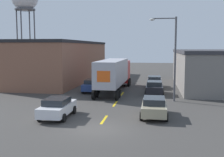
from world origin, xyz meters
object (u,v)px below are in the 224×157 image
Objects in this scene: parked_car_right_near at (154,107)px; parked_car_right_mid at (154,87)px; parked_car_left_near at (57,107)px; parked_car_left_far at (93,85)px; street_lamp at (172,53)px; parked_car_right_far at (154,82)px; semi_truck at (115,72)px.

parked_car_right_near and parked_car_right_mid have the same top height.
parked_car_left_near is at bearing -121.97° from parked_car_right_mid.
parked_car_left_near is 12.76m from parked_car_left_far.
parked_car_right_mid is at bearing 58.03° from parked_car_left_near.
parked_car_left_near and parked_car_right_mid have the same top height.
parked_car_left_far is at bearing 153.27° from street_lamp.
parked_car_right_far is 1.00× the size of parked_car_right_mid.
street_lamp reaches higher than parked_car_right_near.
semi_truck is 5.40m from parked_car_right_mid.
parked_car_right_near and parked_car_left_far have the same top height.
parked_car_right_mid is at bearing -5.42° from parked_car_left_far.
parked_car_right_far is 0.52× the size of street_lamp.
parked_car_left_near is at bearing -138.68° from street_lamp.
parked_car_left_far is 11.12m from street_lamp.
semi_truck reaches higher than parked_car_right_near.
parked_car_right_near is at bearing -90.00° from parked_car_right_mid.
street_lamp reaches higher than parked_car_right_far.
parked_car_left_near is 1.00× the size of parked_car_right_far.
semi_truck is 3.14m from parked_car_left_far.
semi_truck is 3.08× the size of parked_car_left_far.
parked_car_right_mid is (7.52, 12.05, 0.00)m from parked_car_left_near.
parked_car_left_far is (-2.59, -0.83, -1.57)m from semi_truck.
parked_car_right_near is 1.00× the size of parked_car_right_mid.
semi_truck reaches higher than parked_car_right_far.
parked_car_right_far is at bearing 90.00° from parked_car_right_mid.
parked_car_right_mid is (4.93, -1.54, -1.57)m from semi_truck.
parked_car_right_far is at bearing 66.92° from parked_car_left_near.
parked_car_left_near is at bearing -113.08° from parked_car_right_far.
parked_car_left_near is at bearing -90.00° from parked_car_left_far.
parked_car_right_near is (7.52, 1.39, 0.00)m from parked_car_left_near.
parked_car_right_far is at bearing 90.00° from parked_car_right_near.
semi_truck is 13.92m from parked_car_left_near.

